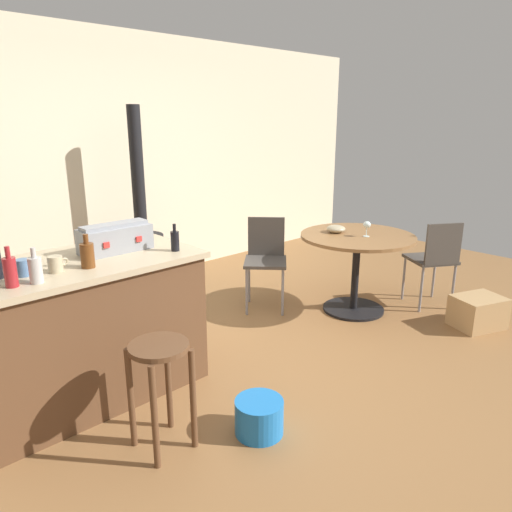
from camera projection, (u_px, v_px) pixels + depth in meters
ground_plane at (269, 366)px, 3.57m from camera, size 8.80×8.80×0.00m
back_wall at (99, 163)px, 4.99m from camera, size 8.00×0.10×2.70m
kitchen_island at (80, 330)px, 3.09m from camera, size 1.56×0.82×0.94m
wooden_stool at (160, 373)px, 2.58m from camera, size 0.33×0.33×0.64m
dining_table at (357, 253)px, 4.47m from camera, size 1.07×1.07×0.76m
folding_chair_near at (266, 255)px, 4.60m from camera, size 0.57×0.57×0.88m
folding_chair_far at (435, 257)px, 4.57m from camera, size 0.55×0.55×0.87m
wood_stove at (143, 251)px, 4.94m from camera, size 0.44×0.45×1.94m
toolbox at (115, 238)px, 3.17m from camera, size 0.47×0.21×0.19m
bottle_0 at (10, 271)px, 2.49m from camera, size 0.07×0.07×0.22m
bottle_1 at (36, 269)px, 2.55m from camera, size 0.07×0.07×0.20m
bottle_3 at (175, 240)px, 3.18m from camera, size 0.06×0.06×0.19m
bottle_4 at (87, 255)px, 2.82m from camera, size 0.08×0.08×0.21m
cup_0 at (24, 268)px, 2.68m from camera, size 0.12×0.08×0.10m
cup_1 at (56, 264)px, 2.75m from camera, size 0.12×0.08×0.10m
wine_glass at (367, 225)px, 4.33m from camera, size 0.07×0.07×0.14m
serving_bowl at (336, 229)px, 4.51m from camera, size 0.18×0.18×0.07m
cardboard_box at (478, 312)px, 4.22m from camera, size 0.51×0.45×0.28m
plastic_bucket at (259, 417)px, 2.79m from camera, size 0.29×0.29×0.21m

